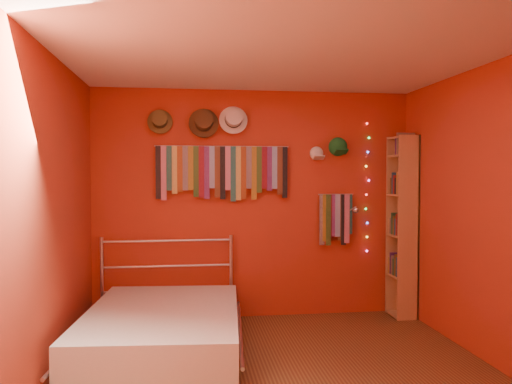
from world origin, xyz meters
name	(u,v)px	position (x,y,z in m)	size (l,w,h in m)	color
ground	(284,380)	(0.00, 0.00, 0.00)	(3.50, 3.50, 0.00)	#4F2E1B
back_wall	(255,204)	(0.00, 1.75, 1.25)	(3.50, 0.02, 2.50)	maroon
right_wall	(498,215)	(1.75, 0.00, 1.25)	(0.02, 3.50, 2.50)	maroon
left_wall	(43,220)	(-1.75, 0.00, 1.25)	(0.02, 3.50, 2.50)	maroon
ceiling	(285,51)	(0.00, 0.00, 2.50)	(3.50, 3.50, 0.02)	white
tie_rack	(222,170)	(-0.36, 1.69, 1.63)	(1.45, 0.03, 0.60)	silver
small_tie_rack	(336,217)	(0.91, 1.68, 1.10)	(0.40, 0.03, 0.58)	silver
fedora_olive	(160,121)	(-1.02, 1.66, 2.14)	(0.26, 0.14, 0.26)	brown
fedora_brown	(204,122)	(-0.56, 1.65, 2.14)	(0.32, 0.17, 0.32)	#462F19
fedora_white	(234,119)	(-0.24, 1.65, 2.17)	(0.31, 0.17, 0.30)	silver
cap_white	(316,153)	(0.69, 1.70, 1.81)	(0.17, 0.21, 0.17)	white
cap_green	(338,147)	(0.93, 1.70, 1.88)	(0.20, 0.25, 0.20)	#19732E
fairy_lights	(367,188)	(1.28, 1.71, 1.43)	(0.06, 0.02, 1.47)	#FF3333
reading_lamp	(355,210)	(1.08, 1.54, 1.19)	(0.06, 0.27, 0.08)	silver
bookshelf	(405,225)	(1.66, 1.53, 1.02)	(0.25, 0.34, 2.00)	#AF844F
bed	(163,330)	(-0.95, 0.68, 0.22)	(1.54, 1.96, 0.92)	silver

